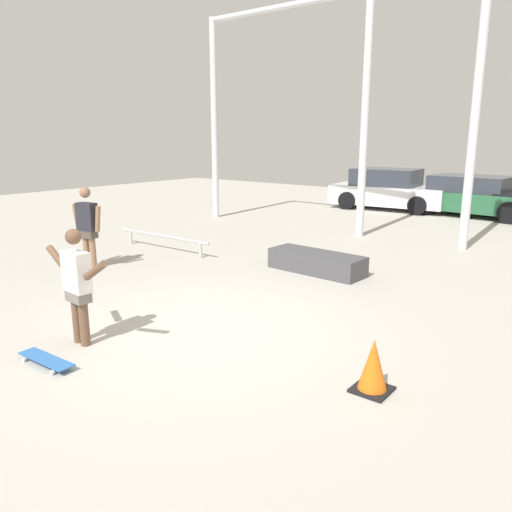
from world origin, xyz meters
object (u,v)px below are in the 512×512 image
at_px(skateboard, 46,359).
at_px(bystander, 87,224).
at_px(grind_rail, 163,238).
at_px(traffic_cone, 373,366).
at_px(grind_box, 316,262).
at_px(parked_car_white, 389,190).
at_px(skateboarder, 77,282).
at_px(parked_car_green, 474,196).

distance_m(skateboard, bystander, 4.49).
xyz_separation_m(skateboard, grind_rail, (-3.40, 4.78, 0.23)).
relative_size(grind_rail, traffic_cone, 4.97).
relative_size(grind_box, bystander, 1.18).
relative_size(grind_rail, parked_car_white, 0.68).
relative_size(skateboarder, skateboard, 1.76).
distance_m(skateboarder, traffic_cone, 3.64).
bearing_deg(traffic_cone, skateboarder, -161.31).
bearing_deg(parked_car_green, grind_rail, -108.58).
bearing_deg(bystander, skateboarder, 134.20).
bearing_deg(parked_car_green, parked_car_white, -170.16).
bearing_deg(skateboard, parked_car_green, 84.60).
bearing_deg(grind_rail, grind_box, 8.71).
distance_m(grind_rail, parked_car_green, 10.58).
bearing_deg(skateboarder, traffic_cone, 21.78).
distance_m(skateboarder, skateboard, 0.98).
relative_size(skateboard, traffic_cone, 1.47).
relative_size(skateboarder, bystander, 0.92).
bearing_deg(grind_box, skateboarder, -96.40).
relative_size(skateboarder, grind_box, 0.78).
relative_size(skateboarder, grind_rail, 0.52).
bearing_deg(traffic_cone, parked_car_green, 101.25).
bearing_deg(skateboarder, grind_box, 86.69).
distance_m(bystander, traffic_cone, 6.69).
distance_m(grind_rail, traffic_cone, 7.25).
bearing_deg(bystander, skateboard, 129.40).
bearing_deg(skateboard, grind_box, 83.70).
xyz_separation_m(skateboarder, grind_box, (0.53, 4.74, -0.62)).
distance_m(parked_car_white, traffic_cone, 13.61).
relative_size(skateboard, parked_car_green, 0.19).
relative_size(skateboard, parked_car_white, 0.20).
height_order(skateboarder, traffic_cone, skateboarder).
xyz_separation_m(grind_box, bystander, (-3.70, -2.50, 0.68)).
height_order(parked_car_white, bystander, bystander).
bearing_deg(skateboard, bystander, 137.01).
bearing_deg(skateboard, grind_rail, 122.57).
bearing_deg(skateboarder, bystander, 147.74).
bearing_deg(traffic_cone, bystander, 170.57).
bearing_deg(grind_rail, skateboard, -54.60).
xyz_separation_m(parked_car_white, traffic_cone, (5.37, -12.50, -0.40)).
xyz_separation_m(grind_box, parked_car_white, (-2.49, 8.91, 0.49)).
bearing_deg(skateboarder, parked_car_white, 101.25).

